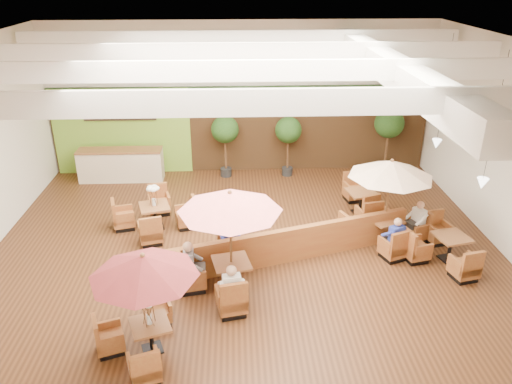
{
  "coord_description": "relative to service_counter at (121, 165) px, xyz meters",
  "views": [
    {
      "loc": [
        -0.26,
        -11.97,
        7.18
      ],
      "look_at": [
        0.3,
        0.5,
        1.5
      ],
      "focal_mm": 35.0,
      "sensor_mm": 36.0,
      "label": 1
    }
  ],
  "objects": [
    {
      "name": "room",
      "position": [
        4.65,
        -3.88,
        3.05
      ],
      "size": [
        14.04,
        14.0,
        5.52
      ],
      "color": "#381E0F",
      "rests_on": "ground"
    },
    {
      "name": "service_counter",
      "position": [
        0.0,
        0.0,
        0.0
      ],
      "size": [
        3.0,
        0.75,
        1.18
      ],
      "color": "beige",
      "rests_on": "ground"
    },
    {
      "name": "booth_divider",
      "position": [
        5.6,
        -5.74,
        -0.1
      ],
      "size": [
        6.65,
        2.24,
        0.96
      ],
      "primitive_type": "cube",
      "rotation": [
        0.0,
        0.0,
        0.3
      ],
      "color": "brown",
      "rests_on": "ground"
    },
    {
      "name": "table_0",
      "position": [
        2.33,
        -9.02,
        1.07
      ],
      "size": [
        2.25,
        2.38,
        2.31
      ],
      "rotation": [
        0.0,
        0.0,
        0.34
      ],
      "color": "brown",
      "rests_on": "ground"
    },
    {
      "name": "table_1",
      "position": [
        3.94,
        -6.94,
        1.3
      ],
      "size": [
        2.53,
        2.65,
        2.62
      ],
      "rotation": [
        0.0,
        0.0,
        0.21
      ],
      "color": "brown",
      "rests_on": "ground"
    },
    {
      "name": "table_2",
      "position": [
        8.31,
        -4.86,
        1.14
      ],
      "size": [
        2.61,
        2.61,
        2.51
      ],
      "rotation": [
        0.0,
        0.0,
        0.37
      ],
      "color": "brown",
      "rests_on": "ground"
    },
    {
      "name": "table_3",
      "position": [
        1.73,
        -3.75,
        -0.16
      ],
      "size": [
        2.62,
        2.62,
        1.52
      ],
      "rotation": [
        0.0,
        0.0,
        0.27
      ],
      "color": "brown",
      "rests_on": "ground"
    },
    {
      "name": "table_4",
      "position": [
        9.54,
        -5.89,
        -0.25
      ],
      "size": [
        1.75,
        2.52,
        0.9
      ],
      "rotation": [
        0.0,
        0.0,
        0.24
      ],
      "color": "brown",
      "rests_on": "ground"
    },
    {
      "name": "table_5",
      "position": [
        8.08,
        -3.06,
        -0.22
      ],
      "size": [
        1.01,
        2.63,
        0.95
      ],
      "rotation": [
        0.0,
        0.0,
        0.21
      ],
      "color": "brown",
      "rests_on": "ground"
    },
    {
      "name": "topiary_0",
      "position": [
        3.8,
        0.2,
        1.14
      ],
      "size": [
        0.99,
        0.99,
        2.31
      ],
      "color": "black",
      "rests_on": "ground"
    },
    {
      "name": "topiary_1",
      "position": [
        6.09,
        0.2,
        1.08
      ],
      "size": [
        0.96,
        0.96,
        2.24
      ],
      "color": "black",
      "rests_on": "ground"
    },
    {
      "name": "topiary_2",
      "position": [
        9.77,
        0.2,
        1.28
      ],
      "size": [
        1.07,
        1.07,
        2.5
      ],
      "color": "black",
      "rests_on": "ground"
    },
    {
      "name": "diner_0",
      "position": [
        4.01,
        -7.89,
        0.18
      ],
      "size": [
        0.43,
        0.37,
        0.82
      ],
      "rotation": [
        0.0,
        0.0,
        0.16
      ],
      "color": "white",
      "rests_on": "ground"
    },
    {
      "name": "diner_1",
      "position": [
        4.01,
        -5.98,
        0.16
      ],
      "size": [
        0.41,
        0.37,
        0.77
      ],
      "rotation": [
        0.0,
        0.0,
        3.41
      ],
      "color": "#2739AB",
      "rests_on": "ground"
    },
    {
      "name": "diner_2",
      "position": [
        3.05,
        -6.94,
        0.19
      ],
      "size": [
        0.34,
        0.42,
        0.85
      ],
      "rotation": [
        0.0,
        0.0,
        4.76
      ],
      "color": "slate",
      "rests_on": "ground"
    },
    {
      "name": "diner_3",
      "position": [
        8.31,
        -5.77,
        0.16
      ],
      "size": [
        0.43,
        0.41,
        0.77
      ],
      "rotation": [
        0.0,
        0.0,
        0.44
      ],
      "color": "#2739AB",
      "rests_on": "ground"
    },
    {
      "name": "diner_4",
      "position": [
        9.23,
        -4.86,
        0.16
      ],
      "size": [
        0.4,
        0.43,
        0.77
      ],
      "rotation": [
        0.0,
        0.0,
        1.97
      ],
      "color": "white",
      "rests_on": "ground"
    }
  ]
}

